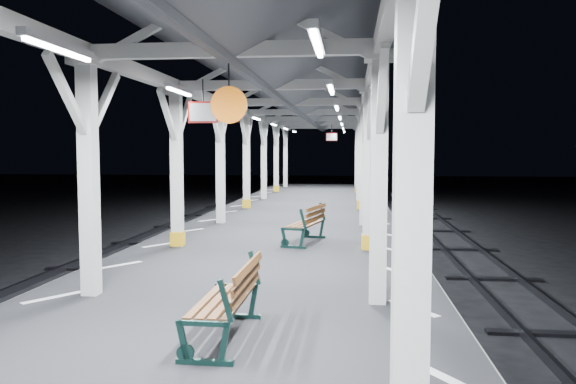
# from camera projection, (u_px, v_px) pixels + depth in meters

# --- Properties ---
(ground) EXTENTS (120.00, 120.00, 0.00)m
(ground) POSITION_uv_depth(u_px,v_px,m) (255.00, 325.00, 9.77)
(ground) COLOR black
(ground) RESTS_ON ground
(platform) EXTENTS (6.00, 50.00, 1.00)m
(platform) POSITION_uv_depth(u_px,v_px,m) (255.00, 297.00, 9.74)
(platform) COLOR black
(platform) RESTS_ON ground
(hazard_stripes_left) EXTENTS (1.00, 48.00, 0.01)m
(hazard_stripes_left) POSITION_uv_depth(u_px,v_px,m) (119.00, 265.00, 9.97)
(hazard_stripes_left) COLOR silver
(hazard_stripes_left) RESTS_ON platform
(hazard_stripes_right) EXTENTS (1.00, 48.00, 0.01)m
(hazard_stripes_right) POSITION_uv_depth(u_px,v_px,m) (399.00, 272.00, 9.43)
(hazard_stripes_right) COLOR silver
(hazard_stripes_right) RESTS_ON platform
(track_right) EXTENTS (2.20, 60.00, 0.16)m
(track_right) POSITION_uv_depth(u_px,v_px,m) (555.00, 331.00, 9.22)
(track_right) COLOR #2D2D33
(track_right) RESTS_ON ground
(canopy) EXTENTS (5.40, 49.00, 4.65)m
(canopy) POSITION_uv_depth(u_px,v_px,m) (254.00, 60.00, 9.43)
(canopy) COLOR beige
(canopy) RESTS_ON platform
(bench_near) EXTENTS (0.60, 1.57, 0.84)m
(bench_near) POSITION_uv_depth(u_px,v_px,m) (231.00, 298.00, 6.03)
(bench_near) COLOR black
(bench_near) RESTS_ON platform
(bench_mid) EXTENTS (0.90, 1.65, 0.84)m
(bench_mid) POSITION_uv_depth(u_px,v_px,m) (308.00, 223.00, 12.36)
(bench_mid) COLOR black
(bench_mid) RESTS_ON platform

